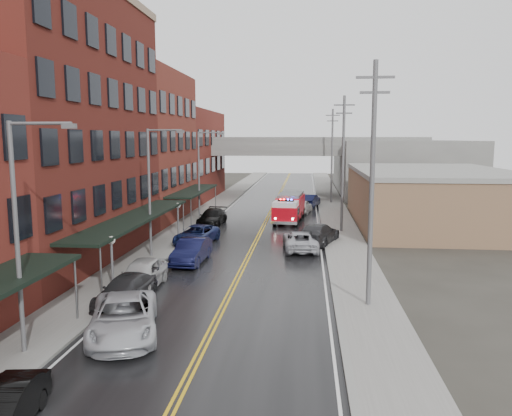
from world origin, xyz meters
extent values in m
cube|color=black|center=(0.00, 30.00, 0.01)|extent=(11.00, 160.00, 0.02)
cube|color=slate|center=(-7.30, 30.00, 0.07)|extent=(3.00, 160.00, 0.15)
cube|color=slate|center=(7.30, 30.00, 0.07)|extent=(3.00, 160.00, 0.15)
cube|color=gray|center=(-5.65, 30.00, 0.07)|extent=(0.30, 160.00, 0.15)
cube|color=gray|center=(5.65, 30.00, 0.07)|extent=(0.30, 160.00, 0.15)
cube|color=#4C1A14|center=(-13.30, 23.00, 9.00)|extent=(9.00, 20.00, 18.00)
cube|color=maroon|center=(-13.30, 40.50, 7.50)|extent=(9.00, 15.00, 15.00)
cube|color=maroon|center=(-13.30, 58.00, 6.00)|extent=(9.00, 20.00, 12.00)
cube|color=#846147|center=(16.00, 40.00, 2.50)|extent=(14.00, 22.00, 5.00)
cube|color=slate|center=(18.00, 70.00, 4.00)|extent=(18.00, 30.00, 8.00)
cylinder|color=slate|center=(-6.35, 11.60, 1.50)|extent=(0.10, 0.10, 3.00)
cube|color=black|center=(-7.50, 23.00, 3.00)|extent=(2.60, 18.00, 0.18)
cylinder|color=slate|center=(-6.35, 14.40, 1.50)|extent=(0.10, 0.10, 3.00)
cylinder|color=slate|center=(-6.35, 31.60, 1.50)|extent=(0.10, 0.10, 3.00)
cube|color=black|center=(-7.50, 40.50, 3.00)|extent=(2.60, 13.00, 0.18)
cylinder|color=slate|center=(-6.35, 34.40, 1.50)|extent=(0.10, 0.10, 3.00)
cylinder|color=slate|center=(-6.35, 46.60, 1.50)|extent=(0.10, 0.10, 3.00)
cylinder|color=#59595B|center=(-6.40, 16.00, 1.40)|extent=(0.14, 0.14, 2.80)
sphere|color=silver|center=(-6.40, 16.00, 2.90)|extent=(0.44, 0.44, 0.44)
cylinder|color=#59595B|center=(-6.40, 30.00, 1.40)|extent=(0.14, 0.14, 2.80)
sphere|color=silver|center=(-6.40, 30.00, 2.90)|extent=(0.44, 0.44, 0.44)
cylinder|color=#59595B|center=(-6.80, 8.00, 4.50)|extent=(0.18, 0.18, 9.00)
cylinder|color=#59595B|center=(-5.60, 8.00, 8.90)|extent=(2.40, 0.12, 0.12)
cube|color=#59595B|center=(-4.50, 8.00, 8.80)|extent=(0.50, 0.22, 0.18)
cylinder|color=#59595B|center=(-6.80, 24.00, 4.50)|extent=(0.18, 0.18, 9.00)
cylinder|color=#59595B|center=(-5.60, 24.00, 8.90)|extent=(2.40, 0.12, 0.12)
cube|color=#59595B|center=(-4.50, 24.00, 8.80)|extent=(0.50, 0.22, 0.18)
cylinder|color=#59595B|center=(-6.80, 40.00, 4.50)|extent=(0.18, 0.18, 9.00)
cylinder|color=#59595B|center=(-5.60, 40.00, 8.90)|extent=(2.40, 0.12, 0.12)
cube|color=#59595B|center=(-4.50, 40.00, 8.80)|extent=(0.50, 0.22, 0.18)
cylinder|color=#59595B|center=(7.20, 15.00, 6.00)|extent=(0.24, 0.24, 12.00)
cube|color=#59595B|center=(7.20, 15.00, 11.20)|extent=(1.80, 0.12, 0.12)
cube|color=#59595B|center=(7.20, 15.00, 10.50)|extent=(1.40, 0.12, 0.12)
cylinder|color=#59595B|center=(7.20, 35.00, 6.00)|extent=(0.24, 0.24, 12.00)
cube|color=#59595B|center=(7.20, 35.00, 11.20)|extent=(1.80, 0.12, 0.12)
cube|color=#59595B|center=(7.20, 35.00, 10.50)|extent=(1.40, 0.12, 0.12)
cylinder|color=#59595B|center=(7.20, 55.00, 6.00)|extent=(0.24, 0.24, 12.00)
cube|color=#59595B|center=(7.20, 55.00, 11.20)|extent=(1.80, 0.12, 0.12)
cube|color=#59595B|center=(7.20, 55.00, 10.50)|extent=(1.40, 0.12, 0.12)
cube|color=slate|center=(0.00, 62.00, 6.75)|extent=(40.00, 10.00, 1.50)
cube|color=slate|center=(-11.00, 62.00, 3.00)|extent=(1.60, 8.00, 6.00)
cube|color=slate|center=(11.00, 62.00, 3.00)|extent=(1.60, 8.00, 6.00)
cube|color=#B80815|center=(2.45, 41.42, 1.48)|extent=(2.86, 5.45, 2.01)
cube|color=#B80815|center=(2.10, 37.71, 1.19)|extent=(2.61, 2.69, 1.43)
cube|color=silver|center=(2.10, 37.71, 2.15)|extent=(2.47, 2.49, 0.48)
cube|color=black|center=(2.12, 37.90, 1.48)|extent=(2.54, 1.74, 0.76)
cube|color=slate|center=(2.45, 41.42, 2.63)|extent=(2.59, 5.05, 0.29)
cube|color=black|center=(2.10, 37.71, 2.46)|extent=(1.55, 0.41, 0.13)
sphere|color=#FF0C0C|center=(1.58, 37.76, 2.54)|extent=(0.19, 0.19, 0.19)
sphere|color=#1933FF|center=(2.63, 37.66, 2.54)|extent=(0.19, 0.19, 0.19)
cylinder|color=black|center=(1.05, 37.71, 0.48)|extent=(0.98, 0.42, 0.96)
cylinder|color=black|center=(3.14, 37.52, 0.48)|extent=(0.98, 0.42, 0.96)
cylinder|color=black|center=(1.36, 41.04, 0.48)|extent=(0.98, 0.42, 0.96)
cylinder|color=black|center=(3.45, 40.85, 0.48)|extent=(0.98, 0.42, 0.96)
cylinder|color=black|center=(1.58, 43.42, 0.48)|extent=(0.98, 0.42, 0.96)
cylinder|color=black|center=(3.67, 43.22, 0.48)|extent=(0.98, 0.42, 0.96)
imported|color=black|center=(-4.50, 2.93, 0.69)|extent=(2.06, 4.33, 1.37)
imported|color=#B5B7BD|center=(-3.60, 10.20, 0.82)|extent=(4.34, 6.46, 1.65)
imported|color=#262729|center=(-5.00, 14.21, 0.70)|extent=(2.41, 5.01, 1.41)
imported|color=#B5B5B5|center=(-5.00, 16.80, 0.84)|extent=(2.10, 4.97, 1.68)
imported|color=black|center=(-3.60, 22.80, 0.82)|extent=(1.95, 5.04, 1.64)
imported|color=#152050|center=(-4.60, 28.80, 0.73)|extent=(3.21, 5.60, 1.47)
imported|color=black|center=(-5.00, 37.48, 0.77)|extent=(2.42, 5.41, 1.54)
imported|color=#B1B2BA|center=(3.63, 27.41, 0.74)|extent=(2.90, 5.49, 1.47)
imported|color=#28282B|center=(5.00, 29.80, 0.84)|extent=(4.03, 6.20, 1.67)
imported|color=#B4B4B4|center=(3.60, 46.20, 0.76)|extent=(2.53, 4.70, 1.52)
imported|color=black|center=(4.48, 51.37, 0.78)|extent=(2.67, 5.01, 1.57)
camera|label=1|loc=(4.07, -9.44, 8.38)|focal=35.00mm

